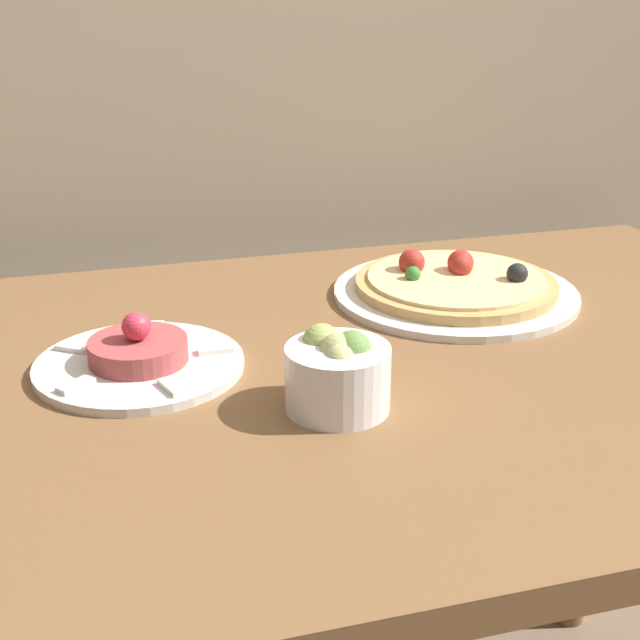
% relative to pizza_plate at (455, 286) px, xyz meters
% --- Properties ---
extents(dining_table, '(1.20, 0.82, 0.78)m').
position_rel_pizza_plate_xyz_m(dining_table, '(-0.17, -0.16, -0.12)').
color(dining_table, brown).
rests_on(dining_table, ground_plane).
extents(pizza_plate, '(0.33, 0.33, 0.06)m').
position_rel_pizza_plate_xyz_m(pizza_plate, '(0.00, 0.00, 0.00)').
color(pizza_plate, silver).
rests_on(pizza_plate, dining_table).
extents(tartare_plate, '(0.23, 0.23, 0.07)m').
position_rel_pizza_plate_xyz_m(tartare_plate, '(-0.43, -0.12, -0.00)').
color(tartare_plate, silver).
rests_on(tartare_plate, dining_table).
extents(small_bowl, '(0.11, 0.11, 0.08)m').
position_rel_pizza_plate_xyz_m(small_bowl, '(-0.25, -0.26, 0.03)').
color(small_bowl, white).
rests_on(small_bowl, dining_table).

